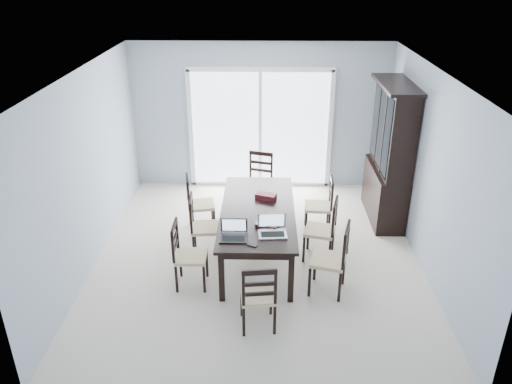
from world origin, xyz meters
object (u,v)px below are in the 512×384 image
Objects in this scene: chair_left_near at (184,248)px; chair_right_far at (324,199)px; china_hutch at (390,155)px; hot_tub at (222,141)px; chair_end_near at (258,291)px; chair_right_mid at (327,223)px; chair_end_far at (259,175)px; game_box at (266,196)px; chair_left_mid at (199,220)px; chair_right_near at (336,252)px; cell_phone at (252,245)px; laptop_dark at (233,235)px; dining_table at (258,215)px; chair_left_far at (195,198)px; laptop_silver at (273,231)px.

chair_right_far is (1.91, 1.44, -0.00)m from chair_left_near.
china_hutch reaches higher than hot_tub.
china_hutch is 2.16× the size of chair_end_near.
chair_end_far reaches higher than chair_right_mid.
chair_left_mid is at bearing -162.14° from game_box.
cell_phone is (-1.03, -0.15, 0.17)m from chair_right_near.
chair_right_far is 1.30m from chair_end_far.
chair_left_near is 0.73m from chair_left_mid.
chair_left_near is at bearing 169.89° from laptop_dark.
chair_left_mid reaches higher than chair_right_far.
chair_right_mid is (0.94, -0.01, -0.12)m from dining_table.
chair_right_near is at bearing -0.21° from laptop_dark.
chair_right_mid reaches higher than cell_phone.
laptop_dark is 2.80× the size of cell_phone.
chair_left_near is 1.47m from game_box.
dining_table is 0.94m from cell_phone.
chair_left_mid is 1.76m from chair_right_mid.
china_hutch is 3.12m from chair_left_mid.
dining_table is 18.68× the size of cell_phone.
laptop_dark is (-1.27, -1.55, 0.27)m from chair_right_far.
chair_end_far is at bearing 117.26° from cell_phone.
cell_phone is at bearing -32.70° from laptop_dark.
chair_left_near is at bearing -13.92° from chair_left_mid.
laptop_dark reaches higher than game_box.
chair_right_mid is 1.47m from laptop_dark.
chair_left_mid is (0.11, 0.72, 0.01)m from chair_left_near.
chair_right_mid is 1.87m from chair_end_far.
chair_left_mid reaches higher than chair_end_near.
chair_right_near is 2.58m from chair_end_far.
chair_left_far reaches higher than cell_phone.
chair_end_near is at bearing -67.16° from laptop_dark.
chair_left_far reaches higher than chair_left_near.
chair_left_near reaches higher than cell_phone.
chair_end_near is 0.91m from laptop_silver.
dining_table is at bearing 130.49° from chair_right_far.
chair_left_mid is at bearing 1.06° from chair_left_far.
laptop_silver is 1.03m from game_box.
hot_tub reaches higher than game_box.
laptop_silver is 0.19× the size of hot_tub.
laptop_dark reaches higher than hot_tub.
chair_end_far is (0.81, 1.55, 0.02)m from chair_left_mid.
chair_right_near reaches higher than chair_right_mid.
dining_table is at bearing 115.32° from cell_phone.
laptop_dark is 0.90× the size of laptop_silver.
chair_right_near is 3.84× the size of game_box.
chair_end_near is at bearing -125.55° from china_hutch.
laptop_silver is (1.00, -0.73, 0.25)m from chair_left_mid.
laptop_silver is at bearing 27.61° from chair_left_far.
chair_left_mid is 0.96× the size of chair_end_far.
hot_tub reaches higher than dining_table.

